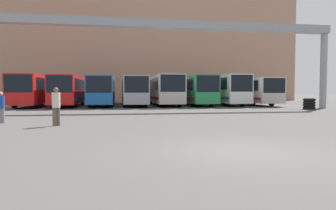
{
  "coord_description": "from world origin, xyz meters",
  "views": [
    {
      "loc": [
        -3.26,
        -7.54,
        1.63
      ],
      "look_at": [
        1.21,
        19.86,
        0.3
      ],
      "focal_mm": 32.0,
      "sensor_mm": 36.0,
      "label": 1
    }
  ],
  "objects": [
    {
      "name": "pedestrian_far_center",
      "position": [
        -9.12,
        8.59,
        0.84
      ],
      "size": [
        0.33,
        0.33,
        1.58
      ],
      "rotation": [
        0.0,
        0.0,
        3.56
      ],
      "color": "gray",
      "rests_on": "ground"
    },
    {
      "name": "bus_slot_2",
      "position": [
        -5.07,
        25.93,
        1.76
      ],
      "size": [
        2.48,
        12.17,
        3.05
      ],
      "color": "#1959A5",
      "rests_on": "ground"
    },
    {
      "name": "bus_slot_5",
      "position": [
        5.07,
        25.38,
        1.84
      ],
      "size": [
        2.49,
        11.06,
        3.19
      ],
      "color": "#268C4C",
      "rests_on": "ground"
    },
    {
      "name": "ground_plane",
      "position": [
        0.0,
        0.0,
        0.0
      ],
      "size": [
        200.0,
        200.0,
        0.0
      ],
      "primitive_type": "plane",
      "color": "#514F4C"
    },
    {
      "name": "bus_slot_3",
      "position": [
        -1.69,
        25.96,
        1.77
      ],
      "size": [
        2.45,
        12.23,
        3.07
      ],
      "color": "#999EA5",
      "rests_on": "ground"
    },
    {
      "name": "bus_slot_4",
      "position": [
        1.69,
        25.77,
        1.86
      ],
      "size": [
        2.61,
        11.84,
        3.24
      ],
      "color": "beige",
      "rests_on": "ground"
    },
    {
      "name": "bus_slot_0",
      "position": [
        -11.83,
        25.22,
        1.81
      ],
      "size": [
        2.54,
        10.74,
        3.14
      ],
      "color": "red",
      "rests_on": "ground"
    },
    {
      "name": "pedestrian_mid_right",
      "position": [
        -6.15,
        6.92,
        0.94
      ],
      "size": [
        0.37,
        0.37,
        1.78
      ],
      "rotation": [
        0.0,
        0.0,
        0.75
      ],
      "color": "brown",
      "rests_on": "ground"
    },
    {
      "name": "bus_slot_7",
      "position": [
        11.83,
        25.62,
        1.72
      ],
      "size": [
        2.54,
        11.53,
        2.98
      ],
      "color": "beige",
      "rests_on": "ground"
    },
    {
      "name": "building_backdrop",
      "position": [
        0.0,
        44.79,
        8.75
      ],
      "size": [
        51.81,
        12.0,
        17.49
      ],
      "color": "tan",
      "rests_on": "ground"
    },
    {
      "name": "bus_slot_1",
      "position": [
        -8.45,
        24.86,
        1.78
      ],
      "size": [
        2.43,
        10.03,
        3.09
      ],
      "color": "red",
      "rests_on": "ground"
    },
    {
      "name": "bus_slot_6",
      "position": [
        8.45,
        25.25,
        1.89
      ],
      "size": [
        2.44,
        10.79,
        3.27
      ],
      "color": "silver",
      "rests_on": "ground"
    },
    {
      "name": "overhead_gantry",
      "position": [
        0.0,
        17.6,
        6.4
      ],
      "size": [
        31.49,
        0.8,
        7.58
      ],
      "color": "gray",
      "rests_on": "ground"
    },
    {
      "name": "tire_stack",
      "position": [
        13.12,
        16.22,
        0.48
      ],
      "size": [
        1.04,
        1.04,
        0.96
      ],
      "color": "black",
      "rests_on": "ground"
    }
  ]
}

